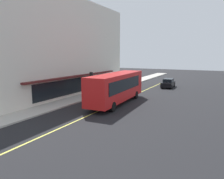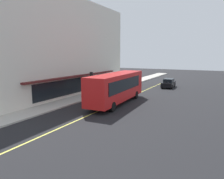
# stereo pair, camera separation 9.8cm
# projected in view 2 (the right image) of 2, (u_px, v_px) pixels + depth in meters

# --- Properties ---
(ground) EXTENTS (120.00, 120.00, 0.00)m
(ground) POSITION_uv_depth(u_px,v_px,m) (124.00, 100.00, 27.04)
(ground) COLOR black
(sidewalk) EXTENTS (80.00, 2.79, 0.15)m
(sidewalk) POSITION_uv_depth(u_px,v_px,m) (88.00, 95.00, 29.52)
(sidewalk) COLOR #B2ADA3
(sidewalk) RESTS_ON ground
(lane_centre_stripe) EXTENTS (36.00, 0.16, 0.01)m
(lane_centre_stripe) POSITION_uv_depth(u_px,v_px,m) (124.00, 100.00, 27.04)
(lane_centre_stripe) COLOR #D8D14C
(lane_centre_stripe) RESTS_ON ground
(storefront_building) EXTENTS (26.89, 11.62, 13.27)m
(storefront_building) POSITION_uv_depth(u_px,v_px,m) (47.00, 48.00, 31.30)
(storefront_building) COLOR silver
(storefront_building) RESTS_ON ground
(bus) EXTENTS (11.22, 2.98, 3.50)m
(bus) POSITION_uv_depth(u_px,v_px,m) (117.00, 87.00, 24.77)
(bus) COLOR red
(bus) RESTS_ON ground
(traffic_light) EXTENTS (0.30, 0.52, 3.20)m
(traffic_light) POSITION_uv_depth(u_px,v_px,m) (92.00, 78.00, 28.59)
(traffic_light) COLOR #2D2D33
(traffic_light) RESTS_ON sidewalk
(car_black) EXTENTS (4.38, 2.01, 1.52)m
(car_black) POSITION_uv_depth(u_px,v_px,m) (169.00, 83.00, 37.12)
(car_black) COLOR black
(car_black) RESTS_ON ground
(pedestrian_at_corner) EXTENTS (0.34, 0.34, 1.62)m
(pedestrian_at_corner) POSITION_uv_depth(u_px,v_px,m) (119.00, 82.00, 35.72)
(pedestrian_at_corner) COLOR black
(pedestrian_at_corner) RESTS_ON sidewalk
(pedestrian_mid_block) EXTENTS (0.34, 0.34, 1.70)m
(pedestrian_mid_block) POSITION_uv_depth(u_px,v_px,m) (84.00, 90.00, 27.06)
(pedestrian_mid_block) COLOR black
(pedestrian_mid_block) RESTS_ON sidewalk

